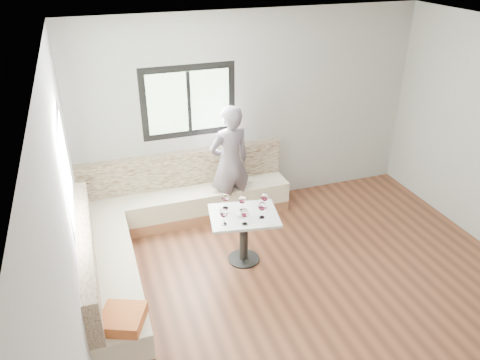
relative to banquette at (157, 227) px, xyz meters
name	(u,v)px	position (x,y,z in m)	size (l,w,h in m)	color
room	(328,189)	(1.51, -1.54, 1.08)	(5.01, 5.01, 2.81)	brown
banquette	(157,227)	(0.00, 0.00, 0.00)	(2.90, 2.82, 0.95)	#985F3E
table	(244,226)	(0.97, -0.58, 0.17)	(0.90, 0.76, 0.66)	black
person	(230,163)	(1.14, 0.49, 0.50)	(0.61, 0.40, 1.67)	slate
olive_ramekin	(240,214)	(0.91, -0.59, 0.35)	(0.09, 0.09, 0.04)	white
wine_glass_a	(224,213)	(0.68, -0.70, 0.48)	(0.09, 0.09, 0.21)	white
wine_glass_b	(245,213)	(0.91, -0.78, 0.48)	(0.09, 0.09, 0.21)	white
wine_glass_c	(262,207)	(1.15, -0.71, 0.48)	(0.09, 0.09, 0.21)	white
wine_glass_d	(242,200)	(0.98, -0.48, 0.48)	(0.09, 0.09, 0.21)	white
wine_glass_e	(265,197)	(1.26, -0.51, 0.48)	(0.09, 0.09, 0.21)	white
wine_glass_f	(225,198)	(0.80, -0.36, 0.48)	(0.09, 0.09, 0.21)	white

